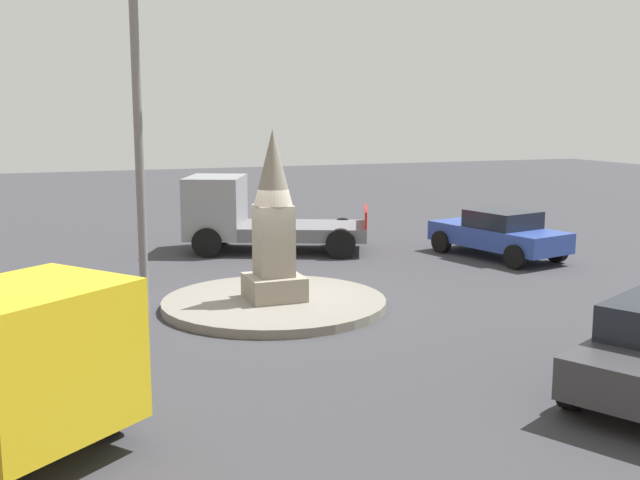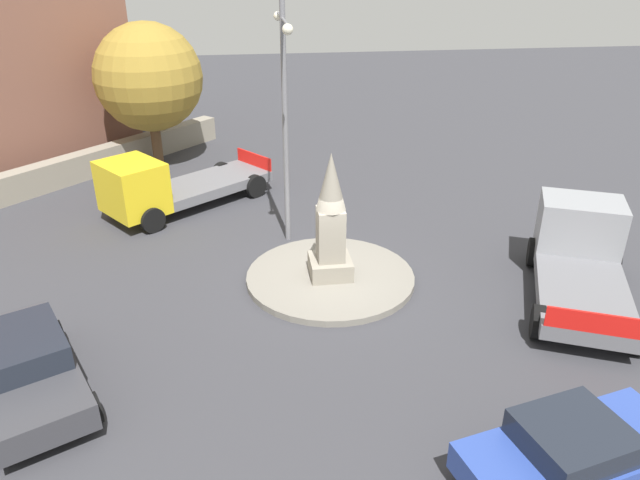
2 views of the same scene
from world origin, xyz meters
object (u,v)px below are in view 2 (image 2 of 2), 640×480
at_px(car_dark_grey_waiting, 24,366).
at_px(truck_grey_passing, 580,254).
at_px(truck_yellow_approaching, 164,186).
at_px(car_blue_parked_left, 574,453).
at_px(monument, 331,222).
at_px(tree_near_wall, 149,77).
at_px(streetlamp, 285,102).

relative_size(car_dark_grey_waiting, truck_grey_passing, 0.82).
bearing_deg(truck_yellow_approaching, car_dark_grey_waiting, -11.62).
bearing_deg(car_blue_parked_left, monument, -158.06).
height_order(truck_grey_passing, tree_near_wall, tree_near_wall).
distance_m(monument, car_blue_parked_left, 8.24).
distance_m(streetlamp, truck_grey_passing, 9.21).
height_order(streetlamp, car_dark_grey_waiting, streetlamp).
bearing_deg(tree_near_wall, truck_grey_passing, 45.38).
relative_size(streetlamp, car_dark_grey_waiting, 1.55).
xyz_separation_m(car_dark_grey_waiting, truck_yellow_approaching, (-9.36, 1.92, 0.25)).
xyz_separation_m(truck_grey_passing, truck_yellow_approaching, (-6.74, -11.58, -0.03)).
bearing_deg(streetlamp, monument, 18.67).
relative_size(car_blue_parked_left, truck_yellow_approaching, 0.71).
bearing_deg(truck_yellow_approaching, car_blue_parked_left, 31.67).
xyz_separation_m(monument, streetlamp, (-2.80, -0.94, 2.61)).
distance_m(truck_grey_passing, tree_near_wall, 17.66).
xyz_separation_m(car_blue_parked_left, truck_grey_passing, (-6.29, 3.54, 0.33)).
distance_m(streetlamp, truck_yellow_approaching, 5.92).
height_order(car_blue_parked_left, tree_near_wall, tree_near_wall).
bearing_deg(truck_yellow_approaching, streetlamp, 56.65).
xyz_separation_m(monument, truck_grey_passing, (1.28, 6.59, -0.76)).
xyz_separation_m(car_blue_parked_left, truck_yellow_approaching, (-13.03, -8.04, 0.29)).
relative_size(truck_yellow_approaching, tree_near_wall, 1.03).
relative_size(streetlamp, truck_grey_passing, 1.28).
distance_m(streetlamp, car_blue_parked_left, 11.71).
bearing_deg(truck_grey_passing, car_dark_grey_waiting, -79.01).
bearing_deg(tree_near_wall, monument, 28.00).
bearing_deg(monument, truck_grey_passing, 78.98).
relative_size(monument, tree_near_wall, 0.61).
distance_m(car_blue_parked_left, tree_near_wall, 20.79).
height_order(car_blue_parked_left, truck_grey_passing, truck_grey_passing).
relative_size(car_dark_grey_waiting, car_blue_parked_left, 1.09).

